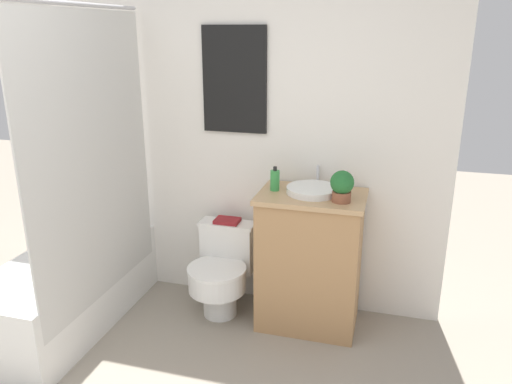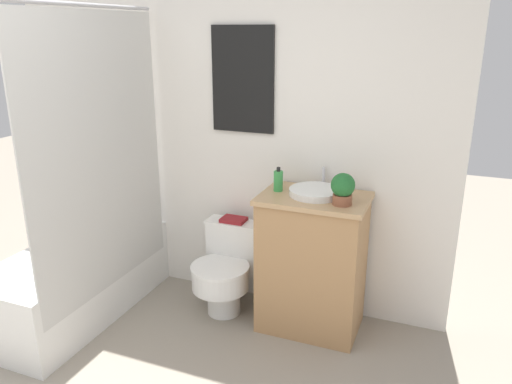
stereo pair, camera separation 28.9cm
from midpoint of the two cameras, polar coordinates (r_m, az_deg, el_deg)
name	(u,v)px [view 2 (the right image)]	position (r m, az deg, el deg)	size (l,w,h in m)	color
wall_back	(222,121)	(3.40, -1.51, 8.14)	(3.14, 0.07, 2.50)	white
shower_area	(79,273)	(3.53, -17.41, -8.93)	(0.60, 1.32, 1.98)	white
toilet	(226,269)	(3.40, -0.99, -8.86)	(0.39, 0.50, 0.60)	white
vanity	(312,263)	(3.19, 9.02, -8.07)	(0.65, 0.45, 0.89)	#AD7F51
sink	(316,192)	(3.04, 9.54, -0.03)	(0.32, 0.35, 0.13)	white
soap_bottle	(278,181)	(3.08, 5.26, 1.25)	(0.06, 0.06, 0.15)	green
potted_plant	(343,188)	(2.88, 12.74, 0.37)	(0.14, 0.14, 0.19)	brown
book_on_tank	(234,220)	(3.39, -0.14, -3.23)	(0.17, 0.12, 0.02)	maroon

